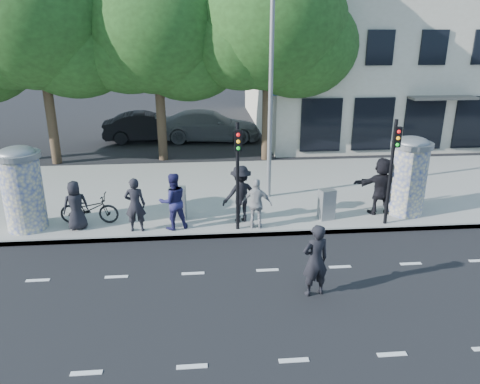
{
  "coord_description": "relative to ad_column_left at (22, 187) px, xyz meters",
  "views": [
    {
      "loc": [
        -1.73,
        -9.61,
        6.26
      ],
      "look_at": [
        -0.56,
        3.5,
        1.51
      ],
      "focal_mm": 35.0,
      "sensor_mm": 36.0,
      "label": 1
    }
  ],
  "objects": [
    {
      "name": "ped_c",
      "position": [
        4.6,
        -0.43,
        -0.48
      ],
      "size": [
        1.05,
        0.92,
        1.82
      ],
      "primitive_type": "imported",
      "rotation": [
        0.0,
        0.0,
        3.45
      ],
      "color": "navy",
      "rests_on": "sidewalk"
    },
    {
      "name": "ad_column_right",
      "position": [
        12.4,
        0.2,
        0.0
      ],
      "size": [
        1.36,
        1.36,
        2.65
      ],
      "color": "beige",
      "rests_on": "sidewalk"
    },
    {
      "name": "tree_mid_left",
      "position": [
        -1.3,
        8.0,
        4.96
      ],
      "size": [
        7.2,
        7.2,
        9.57
      ],
      "color": "#38281C",
      "rests_on": "ground"
    },
    {
      "name": "tree_near_left",
      "position": [
        3.7,
        8.2,
        4.53
      ],
      "size": [
        6.8,
        6.8,
        8.97
      ],
      "color": "#38281C",
      "rests_on": "ground"
    },
    {
      "name": "bicycle",
      "position": [
        1.87,
        0.23,
        -0.9
      ],
      "size": [
        0.78,
        1.91,
        0.98
      ],
      "primitive_type": "imported",
      "rotation": [
        0.0,
        0.0,
        1.5
      ],
      "color": "black",
      "rests_on": "sidewalk"
    },
    {
      "name": "street_lamp",
      "position": [
        8.0,
        2.13,
        3.26
      ],
      "size": [
        0.25,
        0.93,
        8.0
      ],
      "color": "slate",
      "rests_on": "sidewalk"
    },
    {
      "name": "sidewalk",
      "position": [
        7.2,
        3.0,
        -1.46
      ],
      "size": [
        40.0,
        8.0,
        0.15
      ],
      "primitive_type": "cube",
      "color": "gray",
      "rests_on": "ground"
    },
    {
      "name": "ped_d",
      "position": [
        6.75,
        -0.03,
        -0.45
      ],
      "size": [
        1.36,
        1.0,
        1.88
      ],
      "primitive_type": "imported",
      "rotation": [
        0.0,
        0.0,
        3.42
      ],
      "color": "black",
      "rests_on": "sidewalk"
    },
    {
      "name": "building",
      "position": [
        19.2,
        15.49,
        4.46
      ],
      "size": [
        20.3,
        15.85,
        12.0
      ],
      "color": "#B6AE98",
      "rests_on": "ground"
    },
    {
      "name": "car_right",
      "position": [
        6.03,
        12.04,
        -0.7
      ],
      "size": [
        2.68,
        5.89,
        1.67
      ],
      "primitive_type": "imported",
      "rotation": [
        0.0,
        0.0,
        1.51
      ],
      "color": "slate",
      "rests_on": "ground"
    },
    {
      "name": "tree_center",
      "position": [
        8.7,
        7.8,
        4.77
      ],
      "size": [
        7.0,
        7.0,
        9.3
      ],
      "color": "#38281C",
      "rests_on": "ground"
    },
    {
      "name": "car_mid",
      "position": [
        2.61,
        12.17,
        -0.74
      ],
      "size": [
        2.18,
        5.02,
        1.6
      ],
      "primitive_type": "imported",
      "rotation": [
        0.0,
        0.0,
        1.67
      ],
      "color": "black",
      "rests_on": "ground"
    },
    {
      "name": "cabinet_left",
      "position": [
        4.7,
        0.33,
        -0.84
      ],
      "size": [
        0.56,
        0.44,
        1.1
      ],
      "primitive_type": "cube",
      "rotation": [
        0.0,
        0.0,
        -0.11
      ],
      "color": "gray",
      "rests_on": "sidewalk"
    },
    {
      "name": "traffic_pole_far",
      "position": [
        11.4,
        -0.71,
        0.69
      ],
      "size": [
        0.22,
        0.31,
        3.4
      ],
      "color": "black",
      "rests_on": "sidewalk"
    },
    {
      "name": "traffic_pole_near",
      "position": [
        6.6,
        -0.71,
        0.69
      ],
      "size": [
        0.22,
        0.31,
        3.4
      ],
      "color": "black",
      "rests_on": "sidewalk"
    },
    {
      "name": "ped_a",
      "position": [
        1.58,
        -0.19,
        -0.6
      ],
      "size": [
        0.89,
        0.74,
        1.57
      ],
      "primitive_type": "imported",
      "rotation": [
        0.0,
        0.0,
        3.51
      ],
      "color": "black",
      "rests_on": "sidewalk"
    },
    {
      "name": "ped_e",
      "position": [
        7.2,
        -0.63,
        -0.58
      ],
      "size": [
        1.05,
        0.75,
        1.62
      ],
      "primitive_type": "imported",
      "rotation": [
        0.0,
        0.0,
        2.91
      ],
      "color": "#9B9B9E",
      "rests_on": "sidewalk"
    },
    {
      "name": "ped_f",
      "position": [
        11.52,
        0.22,
        -0.41
      ],
      "size": [
        1.83,
        0.68,
        1.96
      ],
      "primitive_type": "imported",
      "rotation": [
        0.0,
        0.0,
        3.15
      ],
      "color": "black",
      "rests_on": "sidewalk"
    },
    {
      "name": "ad_column_left",
      "position": [
        0.0,
        0.0,
        0.0
      ],
      "size": [
        1.36,
        1.36,
        2.65
      ],
      "color": "beige",
      "rests_on": "sidewalk"
    },
    {
      "name": "ground",
      "position": [
        7.2,
        -4.5,
        -1.54
      ],
      "size": [
        120.0,
        120.0,
        0.0
      ],
      "primitive_type": "plane",
      "color": "black",
      "rests_on": "ground"
    },
    {
      "name": "lane_dash_far",
      "position": [
        7.2,
        -3.1,
        -1.53
      ],
      "size": [
        32.0,
        0.12,
        0.01
      ],
      "primitive_type": "cube",
      "color": "silver",
      "rests_on": "ground"
    },
    {
      "name": "curb",
      "position": [
        7.2,
        -0.95,
        -1.46
      ],
      "size": [
        40.0,
        0.1,
        0.16
      ],
      "primitive_type": "cube",
      "color": "slate",
      "rests_on": "ground"
    },
    {
      "name": "ped_b",
      "position": [
        3.45,
        -0.51,
        -0.52
      ],
      "size": [
        0.63,
        0.42,
        1.73
      ],
      "primitive_type": "imported",
      "rotation": [
        0.0,
        0.0,
        3.14
      ],
      "color": "black",
      "rests_on": "sidewalk"
    },
    {
      "name": "man_road",
      "position": [
        8.15,
        -4.35,
        -0.61
      ],
      "size": [
        0.76,
        0.6,
        1.85
      ],
      "primitive_type": "imported",
      "rotation": [
        0.0,
        0.0,
        3.39
      ],
      "color": "black",
      "rests_on": "ground"
    },
    {
      "name": "cabinet_right",
      "position": [
        9.59,
        -0.12,
        -0.88
      ],
      "size": [
        0.56,
        0.46,
        1.02
      ],
      "primitive_type": "cube",
      "rotation": [
        0.0,
        0.0,
        0.23
      ],
      "color": "gray",
      "rests_on": "sidewalk"
    },
    {
      "name": "lane_dash_near",
      "position": [
        7.2,
        -6.7,
        -1.53
      ],
      "size": [
        32.0,
        0.12,
        0.01
      ],
      "primitive_type": "cube",
      "color": "silver",
      "rests_on": "ground"
    }
  ]
}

